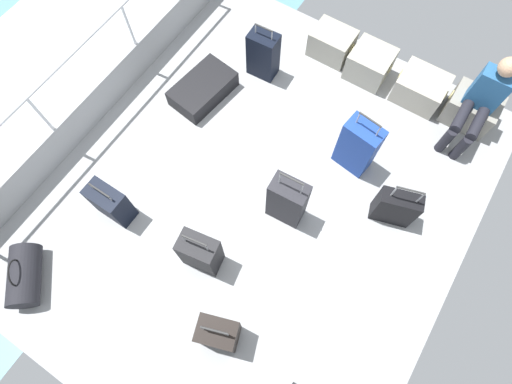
% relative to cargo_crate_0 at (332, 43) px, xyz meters
% --- Properties ---
extents(ground_plane, '(4.40, 5.20, 0.06)m').
position_rel_cargo_crate_0_xyz_m(ground_plane, '(0.30, -2.19, -0.21)').
color(ground_plane, '#939699').
extents(gunwale_port, '(0.06, 5.20, 0.45)m').
position_rel_cargo_crate_0_xyz_m(gunwale_port, '(-1.87, -2.19, 0.05)').
color(gunwale_port, '#939699').
rests_on(gunwale_port, ground_plane).
extents(railing_port, '(0.04, 4.20, 1.02)m').
position_rel_cargo_crate_0_xyz_m(railing_port, '(-1.87, -2.19, 0.60)').
color(railing_port, silver).
rests_on(railing_port, ground_plane).
extents(sea_wake, '(12.00, 12.00, 0.01)m').
position_rel_cargo_crate_0_xyz_m(sea_wake, '(-3.30, -2.19, -0.52)').
color(sea_wake, '#598C9E').
rests_on(sea_wake, ground_plane).
extents(cargo_crate_0, '(0.55, 0.40, 0.36)m').
position_rel_cargo_crate_0_xyz_m(cargo_crate_0, '(0.00, 0.00, 0.00)').
color(cargo_crate_0, gray).
rests_on(cargo_crate_0, ground_plane).
extents(cargo_crate_1, '(0.52, 0.46, 0.38)m').
position_rel_cargo_crate_0_xyz_m(cargo_crate_1, '(0.55, -0.05, 0.01)').
color(cargo_crate_1, gray).
rests_on(cargo_crate_1, ground_plane).
extents(cargo_crate_2, '(0.59, 0.46, 0.35)m').
position_rel_cargo_crate_0_xyz_m(cargo_crate_2, '(1.23, -0.03, -0.00)').
color(cargo_crate_2, '#9E9989').
rests_on(cargo_crate_2, ground_plane).
extents(cargo_crate_3, '(0.58, 0.43, 0.38)m').
position_rel_cargo_crate_0_xyz_m(cargo_crate_3, '(1.85, 0.00, 0.01)').
color(cargo_crate_3, gray).
rests_on(cargo_crate_3, ground_plane).
extents(passenger_seated, '(0.34, 0.66, 1.08)m').
position_rel_cargo_crate_0_xyz_m(passenger_seated, '(1.85, -0.18, 0.39)').
color(passenger_seated, '#26598C').
rests_on(passenger_seated, ground_plane).
extents(suitcase_0, '(0.40, 0.24, 0.61)m').
position_rel_cargo_crate_0_xyz_m(suitcase_0, '(-0.90, -3.18, 0.08)').
color(suitcase_0, black).
rests_on(suitcase_0, ground_plane).
extents(suitcase_1, '(0.42, 0.29, 0.89)m').
position_rel_cargo_crate_0_xyz_m(suitcase_1, '(0.97, -1.26, 0.18)').
color(suitcase_1, navy).
rests_on(suitcase_1, ground_plane).
extents(suitcase_2, '(0.57, 0.85, 0.23)m').
position_rel_cargo_crate_0_xyz_m(suitcase_2, '(-1.00, -1.42, -0.06)').
color(suitcase_2, black).
rests_on(suitcase_2, ground_plane).
extents(suitcase_3, '(0.45, 0.30, 0.73)m').
position_rel_cargo_crate_0_xyz_m(suitcase_3, '(1.62, -1.63, 0.08)').
color(suitcase_3, black).
rests_on(suitcase_3, ground_plane).
extents(suitcase_4, '(0.41, 0.30, 0.75)m').
position_rel_cargo_crate_0_xyz_m(suitcase_4, '(0.21, -3.11, 0.12)').
color(suitcase_4, black).
rests_on(suitcase_4, ground_plane).
extents(suitcase_5, '(0.42, 0.35, 0.71)m').
position_rel_cargo_crate_0_xyz_m(suitcase_5, '(0.78, -3.64, 0.09)').
color(suitcase_5, black).
rests_on(suitcase_5, ground_plane).
extents(suitcase_6, '(0.36, 0.25, 0.75)m').
position_rel_cargo_crate_0_xyz_m(suitcase_6, '(-0.57, -0.72, 0.13)').
color(suitcase_6, black).
rests_on(suitcase_6, ground_plane).
extents(suitcase_8, '(0.39, 0.25, 0.91)m').
position_rel_cargo_crate_0_xyz_m(suitcase_8, '(0.65, -2.21, 0.18)').
color(suitcase_8, black).
rests_on(suitcase_8, ground_plane).
extents(duffel_bag, '(0.62, 0.65, 0.44)m').
position_rel_cargo_crate_0_xyz_m(duffel_bag, '(-1.17, -4.23, -0.02)').
color(duffel_bag, black).
rests_on(duffel_bag, ground_plane).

